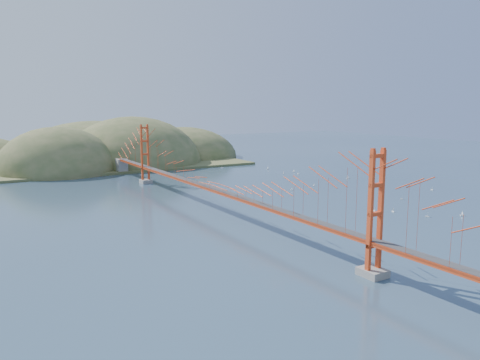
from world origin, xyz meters
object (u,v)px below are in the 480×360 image
sailboat_1 (402,199)px  bridge (216,164)px  sailboat_0 (374,210)px  sailboat_2 (462,215)px

sailboat_1 → bridge: bearing=165.8°
sailboat_1 → sailboat_0: sailboat_0 is taller
bridge → sailboat_2: (28.61, -19.90, -6.85)m
sailboat_1 → sailboat_2: sailboat_2 is taller
sailboat_2 → sailboat_0: bearing=135.2°
bridge → sailboat_1: size_ratio=162.97×
sailboat_2 → bridge: bearing=145.2°
sailboat_2 → sailboat_0: (-8.46, 8.40, -0.01)m
bridge → sailboat_0: (20.15, -11.50, -6.87)m
bridge → sailboat_1: 32.26m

